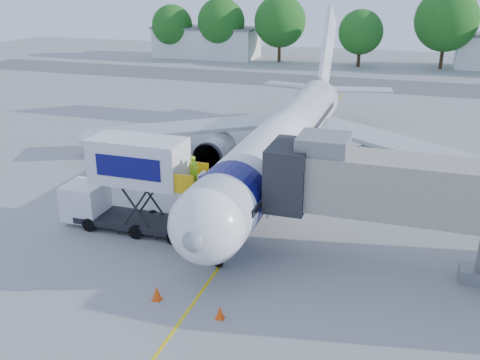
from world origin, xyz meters
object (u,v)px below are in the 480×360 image
(jet_bridge, at_px, (395,188))
(ground_tug, at_px, (190,356))
(catering_hiloader, at_px, (130,184))
(aircraft, at_px, (285,138))

(jet_bridge, xyz_separation_m, ground_tug, (-6.33, -10.14, -3.55))
(jet_bridge, relative_size, catering_hiloader, 1.64)
(aircraft, relative_size, jet_bridge, 2.71)
(aircraft, relative_size, catering_hiloader, 4.44)
(catering_hiloader, distance_m, ground_tug, 13.02)
(aircraft, bearing_deg, catering_hiloader, -119.40)
(catering_hiloader, xyz_separation_m, ground_tug, (7.93, -10.14, -1.97))
(jet_bridge, relative_size, ground_tug, 3.47)
(catering_hiloader, bearing_deg, ground_tug, -51.97)
(jet_bridge, xyz_separation_m, catering_hiloader, (-14.26, -0.00, -1.58))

